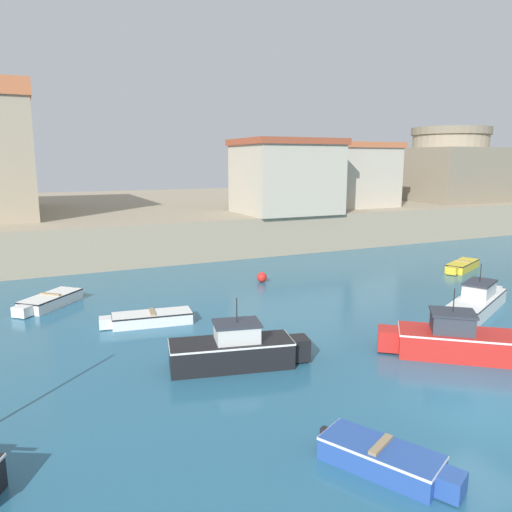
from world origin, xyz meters
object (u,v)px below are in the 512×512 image
(dinghy_blue_7, at_px, (385,458))
(harbor_shed_near_wharf, at_px, (347,175))
(motorboat_red_3, at_px, (451,340))
(dinghy_yellow_4, at_px, (462,266))
(motorboat_black_0, at_px, (236,349))
(dinghy_white_2, at_px, (150,318))
(fortress, at_px, (448,170))
(harbor_shed_mid_row, at_px, (286,176))
(motorboat_white_6, at_px, (478,301))
(dinghy_white_8, at_px, (49,301))
(mooring_buoy, at_px, (262,277))

(dinghy_blue_7, bearing_deg, harbor_shed_near_wharf, 56.40)
(motorboat_red_3, xyz_separation_m, dinghy_yellow_4, (12.28, 10.85, -0.34))
(motorboat_black_0, xyz_separation_m, dinghy_white_2, (-1.74, 5.94, -0.33))
(motorboat_black_0, distance_m, dinghy_blue_7, 7.26)
(fortress, xyz_separation_m, harbor_shed_mid_row, (-24.00, -5.84, -0.17))
(dinghy_white_2, bearing_deg, harbor_shed_near_wharf, 37.48)
(harbor_shed_near_wharf, bearing_deg, motorboat_white_6, -109.45)
(motorboat_black_0, height_order, dinghy_blue_7, motorboat_black_0)
(motorboat_white_6, bearing_deg, motorboat_black_0, -175.17)
(harbor_shed_near_wharf, height_order, harbor_shed_mid_row, harbor_shed_mid_row)
(motorboat_black_0, relative_size, fortress, 0.39)
(dinghy_blue_7, distance_m, fortress, 50.24)
(dinghy_white_2, height_order, dinghy_white_8, dinghy_white_8)
(motorboat_black_0, bearing_deg, mooring_buoy, 60.03)
(dinghy_yellow_4, height_order, dinghy_blue_7, dinghy_blue_7)
(dinghy_blue_7, bearing_deg, mooring_buoy, 73.18)
(motorboat_black_0, relative_size, harbor_shed_mid_row, 0.67)
(harbor_shed_mid_row, bearing_deg, dinghy_white_8, -151.96)
(fortress, bearing_deg, harbor_shed_near_wharf, -168.67)
(dinghy_white_2, xyz_separation_m, motorboat_red_3, (9.51, -8.52, 0.35))
(motorboat_white_6, distance_m, harbor_shed_near_wharf, 24.46)
(fortress, relative_size, harbor_shed_mid_row, 1.69)
(dinghy_blue_7, bearing_deg, fortress, 43.01)
(dinghy_blue_7, relative_size, fortress, 0.26)
(mooring_buoy, height_order, harbor_shed_near_wharf, harbor_shed_near_wharf)
(motorboat_black_0, relative_size, mooring_buoy, 8.54)
(dinghy_white_2, height_order, motorboat_red_3, motorboat_red_3)
(motorboat_white_6, distance_m, dinghy_white_8, 21.42)
(harbor_shed_mid_row, bearing_deg, motorboat_red_3, -103.24)
(dinghy_yellow_4, height_order, harbor_shed_near_wharf, harbor_shed_near_wharf)
(dinghy_blue_7, bearing_deg, harbor_shed_mid_row, 66.12)
(motorboat_black_0, height_order, motorboat_white_6, motorboat_black_0)
(motorboat_black_0, relative_size, dinghy_yellow_4, 1.29)
(harbor_shed_near_wharf, relative_size, harbor_shed_mid_row, 1.09)
(dinghy_white_2, height_order, dinghy_blue_7, dinghy_blue_7)
(fortress, bearing_deg, dinghy_blue_7, -136.99)
(dinghy_yellow_4, height_order, harbor_shed_mid_row, harbor_shed_mid_row)
(dinghy_white_2, distance_m, mooring_buoy, 9.48)
(harbor_shed_near_wharf, bearing_deg, fortress, 11.33)
(motorboat_white_6, xyz_separation_m, dinghy_white_8, (-19.07, 9.73, -0.21))
(motorboat_red_3, height_order, harbor_shed_mid_row, harbor_shed_mid_row)
(dinghy_yellow_4, relative_size, motorboat_white_6, 0.67)
(motorboat_white_6, height_order, harbor_shed_mid_row, harbor_shed_mid_row)
(dinghy_yellow_4, xyz_separation_m, dinghy_blue_7, (-19.22, -15.49, 0.02))
(dinghy_blue_7, xyz_separation_m, harbor_shed_mid_row, (12.49, 28.20, 5.70))
(dinghy_white_2, distance_m, dinghy_white_8, 6.32)
(dinghy_white_8, bearing_deg, dinghy_yellow_4, -5.73)
(motorboat_white_6, height_order, dinghy_white_8, motorboat_white_6)
(dinghy_white_8, bearing_deg, motorboat_white_6, -27.03)
(motorboat_red_3, xyz_separation_m, dinghy_white_8, (-13.47, 13.44, -0.33))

